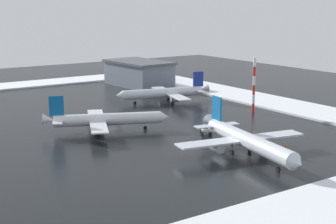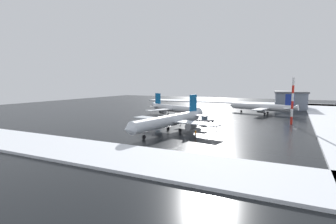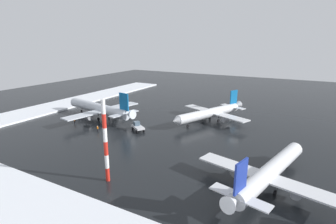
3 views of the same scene
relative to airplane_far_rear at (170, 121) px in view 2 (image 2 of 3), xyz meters
name	(u,v)px [view 2 (image 2 of 3)]	position (x,y,z in m)	size (l,w,h in m)	color
ground_plane	(197,114)	(41.88, 7.03, -3.19)	(240.00, 240.00, 0.00)	black
snow_bank_left	(81,150)	(-25.12, 7.03, -2.93)	(14.00, 116.00, 0.52)	white
snow_bank_right	(232,102)	(108.88, 7.03, -2.93)	(14.00, 116.00, 0.52)	white
airplane_far_rear	(170,121)	(0.00, 0.00, 0.00)	(32.41, 27.09, 9.67)	silver
airplane_parked_starboard	(262,107)	(54.32, -17.51, -0.33)	(24.21, 28.87, 8.67)	silver
airplane_distant_tail	(175,109)	(32.65, 13.45, -0.34)	(23.39, 27.57, 8.63)	silver
pushback_tug	(206,120)	(17.97, -4.40, -1.91)	(5.06, 4.32, 2.50)	silver
ground_crew_mid_apron	(217,127)	(8.80, -10.38, -2.22)	(0.36, 0.36, 1.71)	black
ground_crew_near_tug	(196,133)	(-2.50, -8.21, -2.22)	(0.36, 0.36, 1.71)	black
antenna_mast	(292,101)	(28.94, -29.08, 4.23)	(0.70, 0.70, 14.86)	red
cargo_hangar	(290,100)	(85.80, -27.51, 1.25)	(26.04, 16.81, 8.80)	slate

